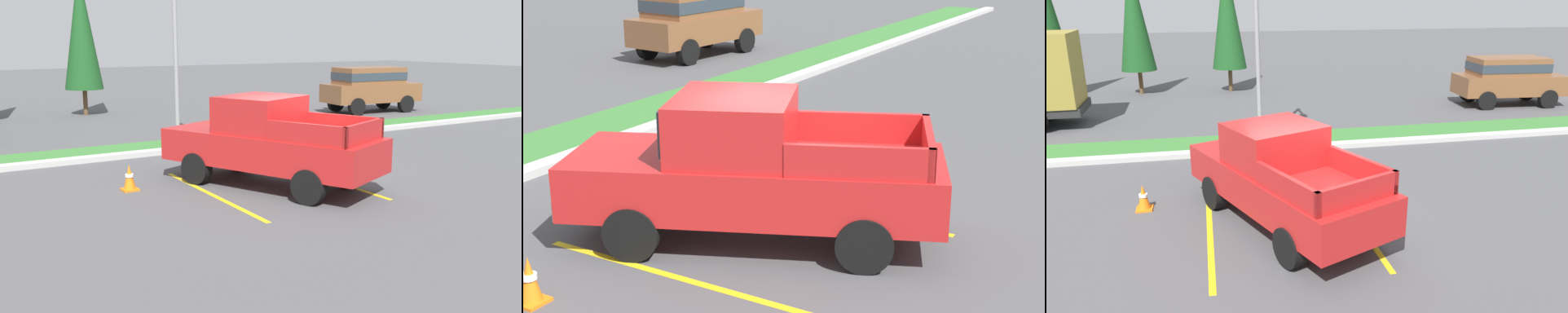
{
  "view_description": "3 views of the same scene",
  "coord_description": "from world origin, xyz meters",
  "views": [
    {
      "loc": [
        -7.8,
        -11.38,
        3.39
      ],
      "look_at": [
        -1.06,
        -0.29,
        0.8
      ],
      "focal_mm": 40.51,
      "sensor_mm": 36.0,
      "label": 1
    },
    {
      "loc": [
        -9.36,
        -5.6,
        4.49
      ],
      "look_at": [
        -0.59,
        -0.45,
        1.31
      ],
      "focal_mm": 54.03,
      "sensor_mm": 36.0,
      "label": 2
    },
    {
      "loc": [
        -2.07,
        -9.29,
        4.6
      ],
      "look_at": [
        -0.04,
        0.28,
        1.35
      ],
      "focal_mm": 33.3,
      "sensor_mm": 36.0,
      "label": 3
    }
  ],
  "objects": [
    {
      "name": "suv_distant",
      "position": [
        10.99,
        9.64,
        1.24
      ],
      "size": [
        4.74,
        2.26,
        2.1
      ],
      "color": "black",
      "rests_on": "ground"
    },
    {
      "name": "ground_plane",
      "position": [
        0.0,
        0.0,
        0.0
      ],
      "size": [
        120.0,
        120.0,
        0.0
      ],
      "primitive_type": "plane",
      "color": "#4C4C4F"
    },
    {
      "name": "parking_line_far",
      "position": [
        0.93,
        -0.02,
        0.0
      ],
      "size": [
        0.12,
        4.8,
        0.01
      ],
      "primitive_type": "cube",
      "color": "yellow",
      "rests_on": "ground"
    },
    {
      "name": "parking_line_near",
      "position": [
        -2.17,
        -0.02,
        0.0
      ],
      "size": [
        0.12,
        4.8,
        0.01
      ],
      "primitive_type": "cube",
      "color": "yellow",
      "rests_on": "ground"
    },
    {
      "name": "traffic_cone",
      "position": [
        -3.6,
        1.3,
        0.29
      ],
      "size": [
        0.36,
        0.36,
        0.6
      ],
      "color": "orange",
      "rests_on": "ground"
    },
    {
      "name": "curb_strip",
      "position": [
        0.0,
        5.0,
        0.07
      ],
      "size": [
        56.0,
        0.4,
        0.15
      ],
      "primitive_type": "cube",
      "color": "#B2B2AD",
      "rests_on": "ground"
    },
    {
      "name": "pickup_truck_main",
      "position": [
        -0.64,
        0.03,
        1.04
      ],
      "size": [
        3.81,
        5.54,
        2.1
      ],
      "color": "black",
      "rests_on": "ground"
    }
  ]
}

